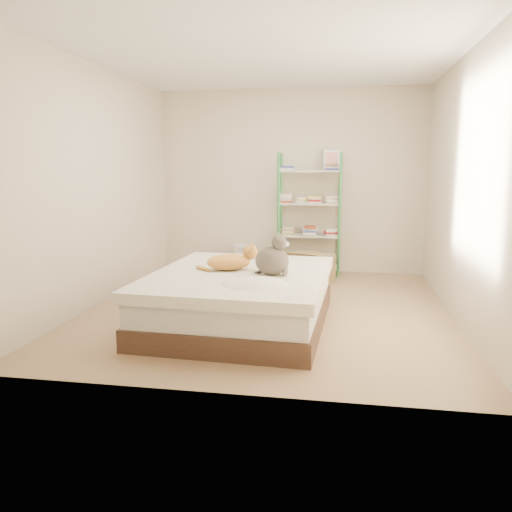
% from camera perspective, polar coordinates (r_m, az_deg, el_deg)
% --- Properties ---
extents(room, '(3.81, 4.21, 2.61)m').
position_cam_1_polar(room, '(5.21, 1.57, 7.92)').
color(room, '#9C8155').
rests_on(room, ground).
extents(bed, '(1.71, 2.09, 0.51)m').
position_cam_1_polar(bed, '(4.81, -1.78, -4.84)').
color(bed, '#4C3225').
rests_on(bed, ground).
extents(orange_cat, '(0.56, 0.42, 0.20)m').
position_cam_1_polar(orange_cat, '(4.83, -3.14, -0.44)').
color(orange_cat, '#E8AB4A').
rests_on(orange_cat, bed).
extents(grey_cat, '(0.34, 0.29, 0.38)m').
position_cam_1_polar(grey_cat, '(4.59, 1.84, 0.17)').
color(grey_cat, '#655C4E').
rests_on(grey_cat, bed).
extents(shelf_unit, '(0.88, 0.36, 1.74)m').
position_cam_1_polar(shelf_unit, '(7.08, 6.16, 4.64)').
color(shelf_unit, green).
rests_on(shelf_unit, ground).
extents(cardboard_box, '(0.68, 0.70, 0.44)m').
position_cam_1_polar(cardboard_box, '(6.58, 6.10, -1.41)').
color(cardboard_box, tan).
rests_on(cardboard_box, ground).
extents(white_bin, '(0.38, 0.35, 0.39)m').
position_cam_1_polar(white_bin, '(7.24, -1.22, -0.27)').
color(white_bin, silver).
rests_on(white_bin, ground).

